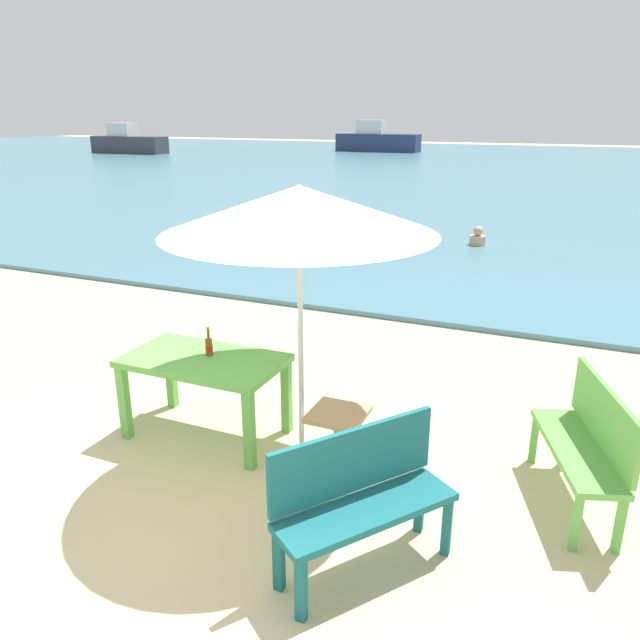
{
  "coord_description": "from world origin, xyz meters",
  "views": [
    {
      "loc": [
        2.24,
        -2.92,
        2.8
      ],
      "look_at": [
        -0.34,
        3.0,
        0.6
      ],
      "focal_mm": 34.23,
      "sensor_mm": 36.0,
      "label": 1
    }
  ],
  "objects_px": {
    "beer_bottle_amber": "(209,346)",
    "swimmer_person": "(478,238)",
    "boat_cargo_ship": "(377,140)",
    "bench_green_left": "(588,439)",
    "boat_fishing_trawler": "(128,142)",
    "bench_teal_center": "(361,493)",
    "side_table_wood": "(338,433)",
    "patio_umbrella": "(299,210)",
    "picnic_table_green": "(204,369)"
  },
  "relations": [
    {
      "from": "patio_umbrella",
      "to": "bench_green_left",
      "type": "bearing_deg",
      "value": 7.75
    },
    {
      "from": "boat_cargo_ship",
      "to": "beer_bottle_amber",
      "type": "bearing_deg",
      "value": -73.51
    },
    {
      "from": "picnic_table_green",
      "to": "boat_fishing_trawler",
      "type": "xyz_separation_m",
      "value": [
        -27.22,
        31.26,
        0.16
      ]
    },
    {
      "from": "patio_umbrella",
      "to": "bench_green_left",
      "type": "height_order",
      "value": "patio_umbrella"
    },
    {
      "from": "picnic_table_green",
      "to": "swimmer_person",
      "type": "height_order",
      "value": "picnic_table_green"
    },
    {
      "from": "beer_bottle_amber",
      "to": "bench_green_left",
      "type": "relative_size",
      "value": 0.21
    },
    {
      "from": "picnic_table_green",
      "to": "swimmer_person",
      "type": "xyz_separation_m",
      "value": [
        0.84,
        9.17,
        -0.41
      ]
    },
    {
      "from": "bench_green_left",
      "to": "boat_fishing_trawler",
      "type": "height_order",
      "value": "boat_fishing_trawler"
    },
    {
      "from": "picnic_table_green",
      "to": "boat_fishing_trawler",
      "type": "relative_size",
      "value": 0.25
    },
    {
      "from": "bench_teal_center",
      "to": "bench_green_left",
      "type": "distance_m",
      "value": 1.83
    },
    {
      "from": "picnic_table_green",
      "to": "bench_green_left",
      "type": "height_order",
      "value": "bench_green_left"
    },
    {
      "from": "boat_fishing_trawler",
      "to": "patio_umbrella",
      "type": "bearing_deg",
      "value": -48.0
    },
    {
      "from": "patio_umbrella",
      "to": "swimmer_person",
      "type": "relative_size",
      "value": 5.61
    },
    {
      "from": "boat_cargo_ship",
      "to": "swimmer_person",
      "type": "bearing_deg",
      "value": -67.73
    },
    {
      "from": "beer_bottle_amber",
      "to": "swimmer_person",
      "type": "bearing_deg",
      "value": 84.86
    },
    {
      "from": "bench_green_left",
      "to": "bench_teal_center",
      "type": "bearing_deg",
      "value": -134.89
    },
    {
      "from": "swimmer_person",
      "to": "bench_green_left",
      "type": "bearing_deg",
      "value": -75.48
    },
    {
      "from": "picnic_table_green",
      "to": "beer_bottle_amber",
      "type": "relative_size",
      "value": 5.28
    },
    {
      "from": "boat_cargo_ship",
      "to": "picnic_table_green",
      "type": "bearing_deg",
      "value": -73.56
    },
    {
      "from": "bench_teal_center",
      "to": "swimmer_person",
      "type": "height_order",
      "value": "bench_teal_center"
    },
    {
      "from": "boat_cargo_ship",
      "to": "bench_green_left",
      "type": "bearing_deg",
      "value": -69.4
    },
    {
      "from": "bench_green_left",
      "to": "boat_cargo_ship",
      "type": "height_order",
      "value": "boat_cargo_ship"
    },
    {
      "from": "boat_fishing_trawler",
      "to": "boat_cargo_ship",
      "type": "xyz_separation_m",
      "value": [
        15.38,
        8.88,
        0.06
      ]
    },
    {
      "from": "swimmer_person",
      "to": "boat_fishing_trawler",
      "type": "distance_m",
      "value": 35.72
    },
    {
      "from": "swimmer_person",
      "to": "boat_cargo_ship",
      "type": "bearing_deg",
      "value": 112.27
    },
    {
      "from": "picnic_table_green",
      "to": "beer_bottle_amber",
      "type": "height_order",
      "value": "beer_bottle_amber"
    },
    {
      "from": "bench_teal_center",
      "to": "boat_cargo_ship",
      "type": "relative_size",
      "value": 0.19
    },
    {
      "from": "side_table_wood",
      "to": "boat_fishing_trawler",
      "type": "bearing_deg",
      "value": 132.3
    },
    {
      "from": "bench_teal_center",
      "to": "boat_fishing_trawler",
      "type": "relative_size",
      "value": 0.21
    },
    {
      "from": "bench_teal_center",
      "to": "swimmer_person",
      "type": "xyz_separation_m",
      "value": [
        -1.02,
        10.21,
        -0.3
      ]
    },
    {
      "from": "bench_teal_center",
      "to": "boat_cargo_ship",
      "type": "distance_m",
      "value": 43.41
    },
    {
      "from": "beer_bottle_amber",
      "to": "boat_fishing_trawler",
      "type": "height_order",
      "value": "boat_fishing_trawler"
    },
    {
      "from": "patio_umbrella",
      "to": "boat_fishing_trawler",
      "type": "relative_size",
      "value": 0.41
    },
    {
      "from": "boat_fishing_trawler",
      "to": "swimmer_person",
      "type": "bearing_deg",
      "value": -38.22
    },
    {
      "from": "side_table_wood",
      "to": "boat_fishing_trawler",
      "type": "xyz_separation_m",
      "value": [
        -28.54,
        31.35,
        0.46
      ]
    },
    {
      "from": "beer_bottle_amber",
      "to": "bench_green_left",
      "type": "xyz_separation_m",
      "value": [
        3.13,
        0.19,
        -0.31
      ]
    },
    {
      "from": "swimmer_person",
      "to": "boat_cargo_ship",
      "type": "distance_m",
      "value": 33.47
    },
    {
      "from": "patio_umbrella",
      "to": "side_table_wood",
      "type": "height_order",
      "value": "patio_umbrella"
    },
    {
      "from": "side_table_wood",
      "to": "boat_cargo_ship",
      "type": "xyz_separation_m",
      "value": [
        -13.16,
        40.23,
        0.52
      ]
    },
    {
      "from": "side_table_wood",
      "to": "bench_teal_center",
      "type": "xyz_separation_m",
      "value": [
        0.54,
        -0.96,
        0.19
      ]
    },
    {
      "from": "bench_teal_center",
      "to": "boat_cargo_ship",
      "type": "xyz_separation_m",
      "value": [
        -13.7,
        41.19,
        0.33
      ]
    },
    {
      "from": "bench_teal_center",
      "to": "swimmer_person",
      "type": "relative_size",
      "value": 2.89
    },
    {
      "from": "boat_fishing_trawler",
      "to": "side_table_wood",
      "type": "bearing_deg",
      "value": -47.7
    },
    {
      "from": "picnic_table_green",
      "to": "side_table_wood",
      "type": "bearing_deg",
      "value": -3.92
    },
    {
      "from": "patio_umbrella",
      "to": "boat_cargo_ship",
      "type": "bearing_deg",
      "value": 107.69
    },
    {
      "from": "side_table_wood",
      "to": "bench_teal_center",
      "type": "height_order",
      "value": "bench_teal_center"
    },
    {
      "from": "side_table_wood",
      "to": "boat_fishing_trawler",
      "type": "relative_size",
      "value": 0.1
    },
    {
      "from": "beer_bottle_amber",
      "to": "patio_umbrella",
      "type": "relative_size",
      "value": 0.12
    },
    {
      "from": "picnic_table_green",
      "to": "bench_teal_center",
      "type": "relative_size",
      "value": 1.18
    },
    {
      "from": "patio_umbrella",
      "to": "boat_fishing_trawler",
      "type": "height_order",
      "value": "patio_umbrella"
    }
  ]
}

